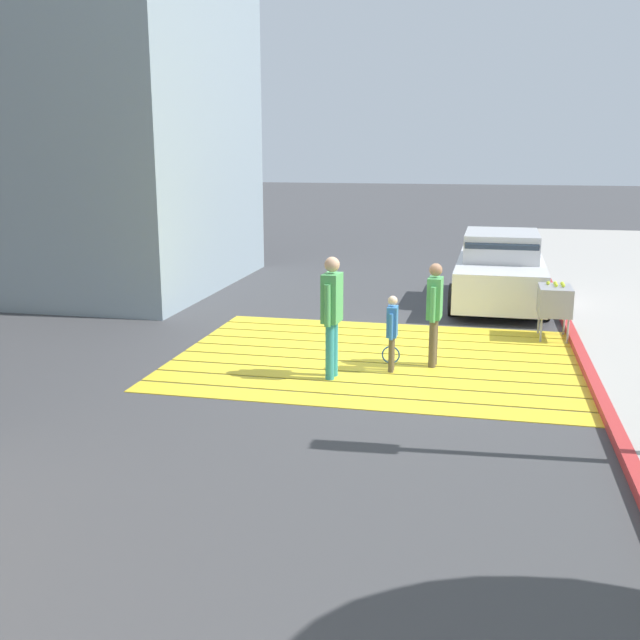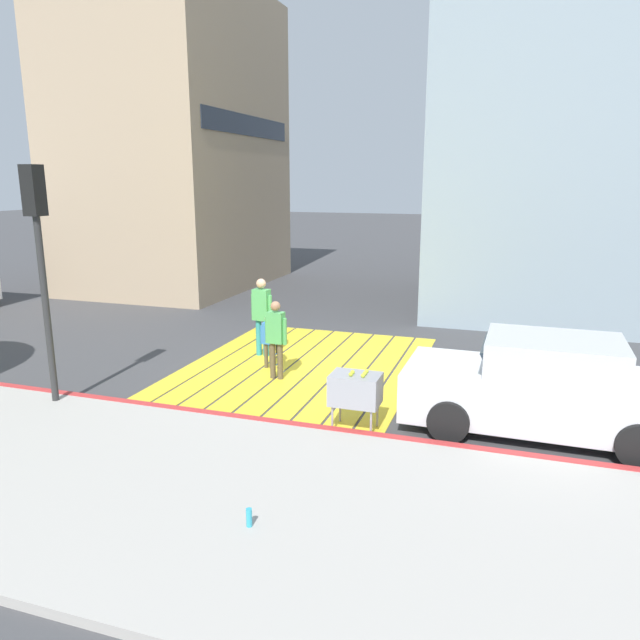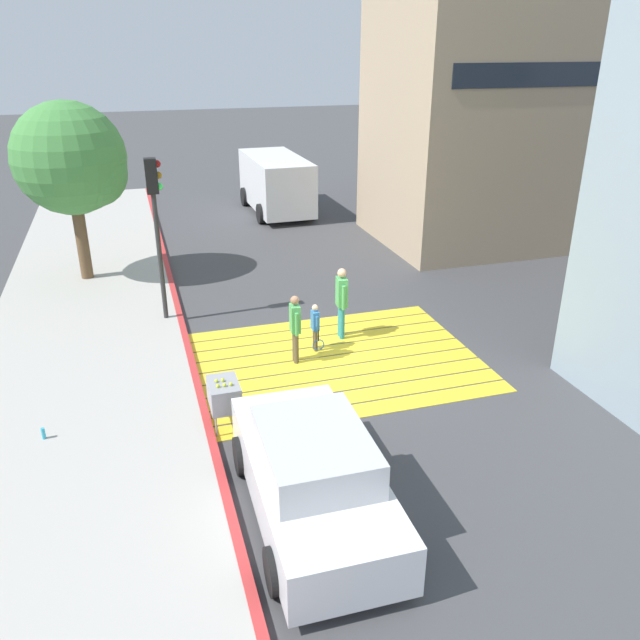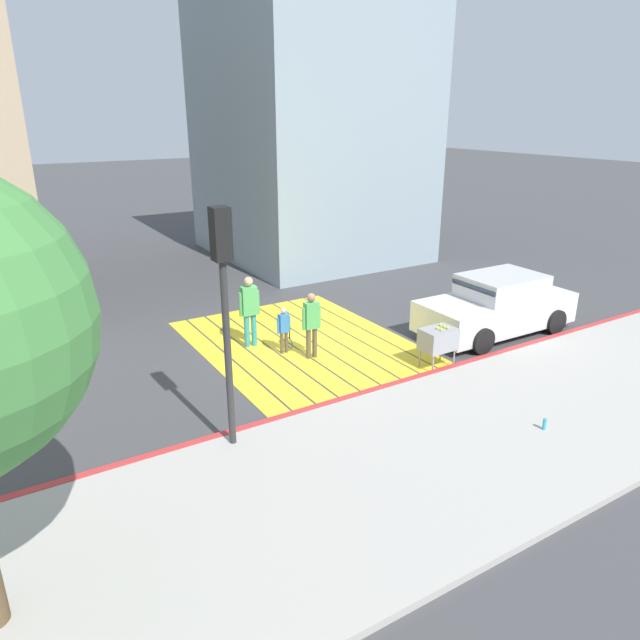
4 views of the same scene
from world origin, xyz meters
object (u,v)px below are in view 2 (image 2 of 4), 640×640
at_px(tennis_ball_cart, 355,389).
at_px(pedestrian_child_with_racket, 269,339).
at_px(water_bottle, 249,518).
at_px(traffic_light_corner, 39,238).
at_px(car_parked_near_curb, 543,388).
at_px(pedestrian_adult_trailing, 276,334).
at_px(pedestrian_adult_lead, 262,311).

bearing_deg(tennis_ball_cart, pedestrian_child_with_racket, 45.46).
bearing_deg(pedestrian_child_with_racket, water_bottle, -159.05).
relative_size(traffic_light_corner, tennis_ball_cart, 4.17).
xyz_separation_m(car_parked_near_curb, traffic_light_corner, (-1.58, 8.26, 2.30)).
distance_m(car_parked_near_curb, pedestrian_adult_trailing, 5.18).
height_order(traffic_light_corner, pedestrian_adult_trailing, traffic_light_corner).
height_order(car_parked_near_curb, traffic_light_corner, traffic_light_corner).
height_order(pedestrian_adult_lead, pedestrian_adult_trailing, pedestrian_adult_lead).
bearing_deg(pedestrian_child_with_racket, tennis_ball_cart, -134.54).
distance_m(tennis_ball_cart, pedestrian_adult_trailing, 2.96).
bearing_deg(car_parked_near_curb, pedestrian_adult_lead, 67.44).
bearing_deg(car_parked_near_curb, traffic_light_corner, 100.81).
bearing_deg(pedestrian_adult_lead, tennis_ball_cart, -137.28).
height_order(traffic_light_corner, water_bottle, traffic_light_corner).
bearing_deg(tennis_ball_cart, car_parked_near_curb, -72.58).
xyz_separation_m(water_bottle, pedestrian_adult_trailing, (5.25, 1.82, 0.72)).
xyz_separation_m(car_parked_near_curb, pedestrian_adult_lead, (2.49, 6.00, 0.32)).
relative_size(tennis_ball_cart, pedestrian_child_with_racket, 0.86).
bearing_deg(pedestrian_adult_lead, pedestrian_adult_trailing, -146.58).
bearing_deg(tennis_ball_cart, pedestrian_adult_trailing, 48.06).
height_order(car_parked_near_curb, water_bottle, car_parked_near_curb).
relative_size(car_parked_near_curb, water_bottle, 19.67).
distance_m(pedestrian_adult_lead, pedestrian_child_with_racket, 1.05).
relative_size(water_bottle, pedestrian_child_with_racket, 0.19).
distance_m(traffic_light_corner, tennis_ball_cart, 5.92).
height_order(traffic_light_corner, pedestrian_adult_lead, traffic_light_corner).
relative_size(water_bottle, pedestrian_adult_trailing, 0.14).
height_order(tennis_ball_cart, pedestrian_child_with_racket, pedestrian_child_with_racket).
distance_m(tennis_ball_cart, pedestrian_child_with_racket, 3.66).
bearing_deg(car_parked_near_curb, tennis_ball_cart, 107.42).
distance_m(car_parked_near_curb, tennis_ball_cart, 3.01).
xyz_separation_m(water_bottle, pedestrian_adult_lead, (6.67, 2.76, 0.83)).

